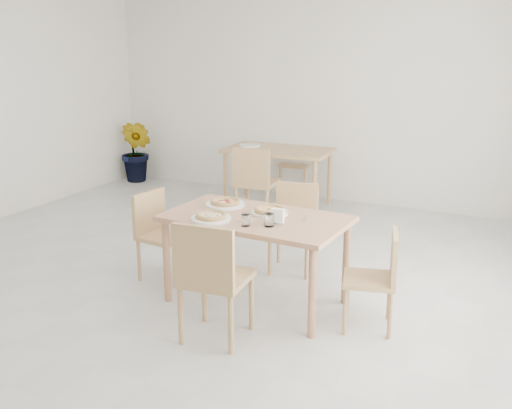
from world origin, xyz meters
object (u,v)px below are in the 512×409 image
at_px(chair_west, 158,229).
at_px(plate_pepperoni, 225,204).
at_px(pizza_pepperoni, 225,202).
at_px(main_table, 256,226).
at_px(chair_back_n, 299,159).
at_px(chair_south, 211,274).
at_px(napkin_holder, 277,217).
at_px(plate_empty, 250,145).
at_px(tumbler_b, 246,220).
at_px(chair_back_s, 254,179).
at_px(second_table, 278,156).
at_px(potted_plant, 137,151).
at_px(chair_north, 294,221).
at_px(pizza_mushroom, 211,216).
at_px(pizza_margherita, 270,210).
at_px(plate_mushroom, 211,218).
at_px(chair_east, 379,273).
at_px(tumbler_a, 269,220).
at_px(plate_margherita, 270,213).

distance_m(chair_west, plate_pepperoni, 0.72).
bearing_deg(pizza_pepperoni, main_table, -23.92).
bearing_deg(chair_back_n, chair_south, -79.54).
distance_m(napkin_holder, plate_empty, 3.42).
bearing_deg(main_table, tumbler_b, -78.27).
bearing_deg(chair_back_s, second_table, -92.59).
distance_m(chair_west, chair_back_s, 1.91).
xyz_separation_m(napkin_holder, potted_plant, (-3.76, 3.18, -0.34)).
distance_m(plate_pepperoni, second_table, 2.73).
distance_m(chair_north, pizza_mushroom, 1.16).
relative_size(chair_north, napkin_holder, 6.60).
distance_m(plate_pepperoni, pizza_mushroom, 0.42).
distance_m(main_table, pizza_margherita, 0.18).
distance_m(chair_south, pizza_mushroom, 0.65).
bearing_deg(pizza_pepperoni, tumbler_b, -45.92).
bearing_deg(plate_mushroom, chair_east, 9.93).
height_order(tumbler_a, tumbler_b, tumbler_a).
distance_m(chair_south, chair_east, 1.26).
height_order(chair_east, tumbler_b, tumbler_b).
bearing_deg(napkin_holder, plate_mushroom, -175.11).
relative_size(plate_mushroom, pizza_pepperoni, 1.22).
xyz_separation_m(main_table, pizza_margherita, (0.07, 0.11, 0.12)).
distance_m(chair_east, plate_margherita, 1.02).
bearing_deg(plate_empty, chair_east, -48.39).
xyz_separation_m(plate_mushroom, pizza_mushroom, (-0.00, 0.00, 0.02)).
xyz_separation_m(chair_east, second_table, (-2.10, 2.82, 0.21)).
height_order(pizza_margherita, potted_plant, potted_plant).
distance_m(plate_margherita, plate_mushroom, 0.50).
xyz_separation_m(pizza_mushroom, potted_plant, (-3.24, 3.30, -0.31)).
bearing_deg(chair_north, chair_east, -49.66).
bearing_deg(second_table, chair_east, -55.85).
xyz_separation_m(pizza_margherita, pizza_mushroom, (-0.35, -0.35, 0.00)).
xyz_separation_m(chair_north, pizza_mushroom, (-0.27, -1.08, 0.31)).
bearing_deg(chair_back_n, plate_empty, -124.28).
distance_m(chair_east, plate_pepperoni, 1.46).
bearing_deg(chair_back_s, tumbler_a, 112.45).
distance_m(plate_margherita, plate_pepperoni, 0.45).
relative_size(chair_south, tumbler_b, 10.26).
bearing_deg(plate_margherita, pizza_margherita, 180.00).
relative_size(pizza_pepperoni, second_table, 0.19).
bearing_deg(chair_back_s, plate_pepperoni, 102.48).
height_order(main_table, plate_pepperoni, plate_pepperoni).
height_order(plate_margherita, pizza_pepperoni, pizza_pepperoni).
distance_m(pizza_mushroom, chair_back_s, 2.37).
bearing_deg(chair_west, second_table, 7.54).
bearing_deg(tumbler_a, napkin_holder, 66.76).
xyz_separation_m(main_table, chair_south, (0.02, -0.76, -0.13)).
height_order(chair_east, plate_margherita, same).
relative_size(chair_east, tumbler_b, 8.54).
xyz_separation_m(chair_south, potted_plant, (-3.54, 3.82, -0.07)).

